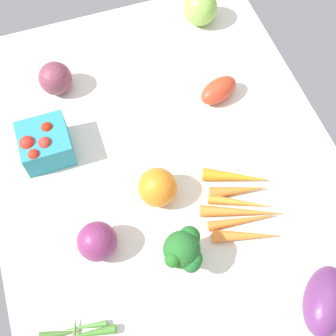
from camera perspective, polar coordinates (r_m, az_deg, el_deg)
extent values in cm
cube|color=silver|center=(98.69, 0.00, -0.82)|extent=(104.00, 76.00, 2.00)
cone|color=#508D3D|center=(88.45, -10.70, -19.27)|extent=(2.74, 8.55, 1.25)
cone|color=#447E2D|center=(87.82, -10.06, -20.09)|extent=(3.26, 9.95, 1.81)
cone|color=#46782F|center=(88.85, -13.63, -19.84)|extent=(2.99, 7.44, 1.79)
sphere|color=#88BD4A|center=(122.71, 4.14, 19.68)|extent=(8.93, 8.93, 8.93)
cone|color=orange|center=(91.96, 10.08, -8.50)|extent=(6.92, 14.09, 2.67)
cone|color=orange|center=(93.39, 9.70, -6.58)|extent=(4.32, 15.34, 2.03)
cone|color=orange|center=(93.78, 9.55, -5.57)|extent=(8.60, 17.53, 2.49)
cone|color=orange|center=(94.76, 9.32, -4.40)|extent=(8.08, 13.42, 2.10)
cone|color=orange|center=(95.61, 9.08, -2.82)|extent=(5.26, 12.77, 2.65)
cone|color=orange|center=(96.79, 8.80, -1.15)|extent=(8.76, 14.77, 2.88)
ellipsoid|color=#622D65|center=(89.22, 19.43, -15.70)|extent=(15.33, 14.35, 7.84)
sphere|color=brown|center=(110.40, -14.16, 11.02)|extent=(7.87, 7.87, 7.87)
ellipsoid|color=red|center=(107.20, 6.46, 9.83)|extent=(8.37, 11.12, 5.44)
cylinder|color=#9BC08B|center=(88.40, 1.68, -11.28)|extent=(3.76, 3.76, 4.29)
sphere|color=#236427|center=(83.84, 1.77, -10.34)|extent=(7.02, 7.02, 7.02)
sphere|color=#1F6828|center=(83.63, 3.38, -11.42)|extent=(3.14, 3.14, 3.14)
sphere|color=#226A20|center=(81.91, 0.61, -11.56)|extent=(3.07, 3.07, 3.07)
sphere|color=#21692B|center=(83.96, 2.97, -11.93)|extent=(3.82, 3.82, 3.82)
sphere|color=#1F6624|center=(84.64, 2.74, -8.77)|extent=(4.18, 4.18, 4.18)
sphere|color=orange|center=(91.64, -1.36, -2.48)|extent=(8.23, 8.23, 8.23)
sphere|color=#7B2C5C|center=(88.53, -9.03, -9.22)|extent=(7.83, 7.83, 7.83)
cube|color=teal|center=(100.90, -15.31, 3.00)|extent=(10.58, 10.58, 6.94)
sphere|color=red|center=(97.21, -15.37, 3.03)|extent=(2.85, 2.85, 2.85)
sphere|color=red|center=(96.29, -16.73, 1.61)|extent=(2.47, 2.47, 2.47)
sphere|color=red|center=(97.45, -15.52, 3.03)|extent=(2.56, 2.56, 2.56)
sphere|color=red|center=(99.20, -15.16, 4.97)|extent=(2.49, 2.49, 2.49)
sphere|color=red|center=(98.32, -17.48, 2.99)|extent=(3.35, 3.35, 3.35)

